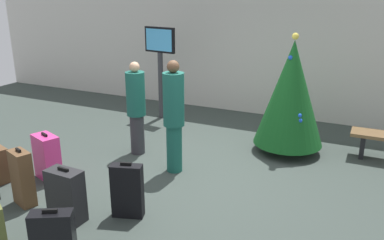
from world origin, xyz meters
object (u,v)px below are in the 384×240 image
traveller_1 (136,106)px  suitcase_7 (127,191)px  suitcase_6 (22,178)px  traveller_0 (174,114)px  flight_info_kiosk (160,57)px  suitcase_3 (66,196)px  holiday_tree (291,93)px  suitcase_1 (47,157)px

traveller_1 → suitcase_7: traveller_1 is taller
suitcase_6 → traveller_0: bearing=53.0°
flight_info_kiosk → suitcase_3: bearing=-76.4°
holiday_tree → suitcase_3: bearing=-120.1°
holiday_tree → flight_info_kiosk: 3.27m
traveller_0 → suitcase_6: 2.42m
suitcase_1 → suitcase_3: size_ratio=1.01×
traveller_1 → holiday_tree: bearing=26.6°
holiday_tree → traveller_0: holiday_tree is taller
flight_info_kiosk → suitcase_1: (-0.07, -3.57, -1.08)m
suitcase_1 → suitcase_7: 1.85m
suitcase_1 → suitcase_6: bearing=-68.9°
flight_info_kiosk → suitcase_6: (0.22, -4.33, -1.05)m
suitcase_1 → suitcase_3: (1.14, -0.84, -0.00)m
holiday_tree → suitcase_7: holiday_tree is taller
suitcase_6 → suitcase_7: 1.55m
suitcase_1 → flight_info_kiosk: bearing=88.8°
holiday_tree → traveller_0: 2.24m
flight_info_kiosk → suitcase_1: size_ratio=2.76×
traveller_0 → suitcase_3: size_ratio=2.47×
flight_info_kiosk → suitcase_6: size_ratio=2.51×
traveller_1 → suitcase_1: (-0.74, -1.50, -0.54)m
flight_info_kiosk → suitcase_7: flight_info_kiosk is taller
traveller_1 → suitcase_6: 2.36m
flight_info_kiosk → suitcase_7: 4.47m
holiday_tree → suitcase_6: 4.63m
suitcase_3 → suitcase_6: (-0.85, 0.07, 0.04)m
holiday_tree → flight_info_kiosk: bearing=165.4°
traveller_1 → suitcase_7: bearing=-60.8°
suitcase_3 → suitcase_6: bearing=175.1°
holiday_tree → traveller_0: bearing=-132.8°
suitcase_1 → suitcase_7: bearing=-12.8°
suitcase_3 → suitcase_6: suitcase_6 is taller
traveller_0 → suitcase_7: (0.10, -1.52, -0.62)m
holiday_tree → suitcase_1: holiday_tree is taller
traveller_0 → suitcase_6: bearing=-127.0°
traveller_0 → holiday_tree: bearing=47.2°
holiday_tree → traveller_1: bearing=-153.4°
holiday_tree → suitcase_6: holiday_tree is taller
suitcase_7 → suitcase_1: bearing=167.2°
traveller_0 → traveller_1: traveller_0 is taller
suitcase_7 → flight_info_kiosk: bearing=113.5°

